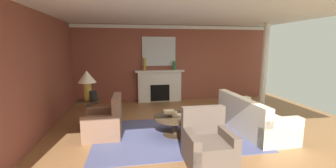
# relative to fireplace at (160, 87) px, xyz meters

# --- Properties ---
(ground_plane) EXTENTS (9.04, 9.04, 0.00)m
(ground_plane) POSITION_rel_fireplace_xyz_m (0.42, -3.19, -0.56)
(ground_plane) COLOR olive
(wall_fireplace) EXTENTS (7.56, 0.12, 2.82)m
(wall_fireplace) POSITION_rel_fireplace_xyz_m (0.42, 0.21, 0.85)
(wall_fireplace) COLOR brown
(wall_fireplace) RESTS_ON ground_plane
(wall_window) EXTENTS (0.12, 7.29, 2.82)m
(wall_window) POSITION_rel_fireplace_xyz_m (-3.12, -2.89, 0.85)
(wall_window) COLOR brown
(wall_window) RESTS_ON ground_plane
(ceiling_panel) EXTENTS (7.56, 7.29, 0.06)m
(ceiling_panel) POSITION_rel_fireplace_xyz_m (0.42, -2.89, 2.29)
(ceiling_panel) COLOR white
(crown_moulding) EXTENTS (7.56, 0.08, 0.12)m
(crown_moulding) POSITION_rel_fireplace_xyz_m (0.42, 0.13, 2.18)
(crown_moulding) COLOR white
(area_rug) EXTENTS (3.63, 2.40, 0.01)m
(area_rug) POSITION_rel_fireplace_xyz_m (-0.08, -3.25, -0.55)
(area_rug) COLOR #4C517A
(area_rug) RESTS_ON ground_plane
(fireplace) EXTENTS (1.80, 0.35, 1.18)m
(fireplace) POSITION_rel_fireplace_xyz_m (0.00, 0.00, 0.00)
(fireplace) COLOR white
(fireplace) RESTS_ON ground_plane
(mantel_mirror) EXTENTS (1.24, 0.04, 1.06)m
(mantel_mirror) POSITION_rel_fireplace_xyz_m (0.00, 0.12, 1.30)
(mantel_mirror) COLOR silver
(sofa) EXTENTS (0.97, 2.13, 0.85)m
(sofa) POSITION_rel_fireplace_xyz_m (1.82, -3.30, -0.26)
(sofa) COLOR beige
(sofa) RESTS_ON ground_plane
(armchair_near_window) EXTENTS (0.81, 0.81, 0.95)m
(armchair_near_window) POSITION_rel_fireplace_xyz_m (-1.66, -3.06, -0.25)
(armchair_near_window) COLOR brown
(armchair_near_window) RESTS_ON ground_plane
(armchair_facing_fireplace) EXTENTS (0.81, 0.81, 0.95)m
(armchair_facing_fireplace) POSITION_rel_fireplace_xyz_m (0.24, -4.55, -0.25)
(armchair_facing_fireplace) COLOR brown
(armchair_facing_fireplace) RESTS_ON ground_plane
(coffee_table) EXTENTS (1.00, 1.00, 0.45)m
(coffee_table) POSITION_rel_fireplace_xyz_m (-0.08, -3.25, -0.22)
(coffee_table) COLOR #3D2D1E
(coffee_table) RESTS_ON ground_plane
(side_table) EXTENTS (0.56, 0.56, 0.70)m
(side_table) POSITION_rel_fireplace_xyz_m (-2.13, -2.34, -0.16)
(side_table) COLOR #3D2D1E
(side_table) RESTS_ON ground_plane
(table_lamp) EXTENTS (0.44, 0.44, 0.75)m
(table_lamp) POSITION_rel_fireplace_xyz_m (-2.13, -2.34, 0.67)
(table_lamp) COLOR #B28E38
(table_lamp) RESTS_ON side_table
(vase_on_side_table) EXTENTS (0.19, 0.19, 0.26)m
(vase_on_side_table) POSITION_rel_fireplace_xyz_m (-1.98, -2.46, 0.27)
(vase_on_side_table) COLOR black
(vase_on_side_table) RESTS_ON side_table
(vase_mantel_right) EXTENTS (0.12, 0.12, 0.34)m
(vase_mantel_right) POSITION_rel_fireplace_xyz_m (0.55, -0.05, 0.79)
(vase_mantel_right) COLOR #33703D
(vase_mantel_right) RESTS_ON fireplace
(vase_mantel_left) EXTENTS (0.11, 0.11, 0.46)m
(vase_mantel_left) POSITION_rel_fireplace_xyz_m (-0.55, -0.05, 0.85)
(vase_mantel_left) COLOR #B7892D
(vase_mantel_left) RESTS_ON fireplace
(book_red_cover) EXTENTS (0.24, 0.21, 0.04)m
(book_red_cover) POSITION_rel_fireplace_xyz_m (-0.04, -3.23, -0.09)
(book_red_cover) COLOR tan
(book_red_cover) RESTS_ON coffee_table
(book_art_folio) EXTENTS (0.25, 0.20, 0.06)m
(book_art_folio) POSITION_rel_fireplace_xyz_m (-0.14, -3.20, -0.04)
(book_art_folio) COLOR tan
(book_art_folio) RESTS_ON coffee_table
(book_small_novel) EXTENTS (0.25, 0.19, 0.06)m
(book_small_novel) POSITION_rel_fireplace_xyz_m (-0.22, -3.26, 0.02)
(book_small_novel) COLOR tan
(book_small_novel) RESTS_ON coffee_table
(column_white) EXTENTS (0.20, 0.20, 2.82)m
(column_white) POSITION_rel_fireplace_xyz_m (3.56, -1.01, 0.85)
(column_white) COLOR white
(column_white) RESTS_ON ground_plane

